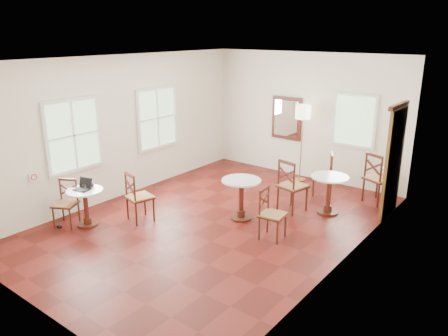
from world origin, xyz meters
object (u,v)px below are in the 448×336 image
object	(u,v)px
floor_lamp	(303,117)
water_glass	(84,188)
chair_near_b	(66,203)
chair_mid_a	(292,186)
cafe_table_mid	(241,195)
cafe_table_back	(329,190)
chair_mid_b	(271,214)
chair_back_a	(378,178)
laptop	(84,187)
cafe_table_near	(86,204)
chair_near_a	(139,197)
chair_back_b	(323,174)
mouse	(83,191)
navy_mug	(92,185)
power_adapter	(59,227)

from	to	relation	value
floor_lamp	water_glass	distance (m)	5.12
chair_near_b	chair_mid_a	bearing A→B (deg)	18.84
cafe_table_mid	cafe_table_back	size ratio (longest dim) A/B	1.03
chair_mid_b	chair_back_a	bearing A→B (deg)	-24.85
water_glass	laptop	bearing A→B (deg)	154.82
cafe_table_near	water_glass	bearing A→B (deg)	-18.05
chair_near_a	chair_back_b	bearing A→B (deg)	-106.43
cafe_table_near	laptop	bearing A→B (deg)	152.74
chair_near_b	water_glass	world-z (taller)	chair_near_b
chair_mid_a	laptop	distance (m)	3.96
cafe_table_near	laptop	size ratio (longest dim) A/B	2.13
floor_lamp	chair_mid_b	bearing A→B (deg)	-70.37
chair_near_b	mouse	size ratio (longest dim) A/B	9.55
floor_lamp	laptop	bearing A→B (deg)	-112.36
cafe_table_near	water_glass	size ratio (longest dim) A/B	6.89
floor_lamp	water_glass	bearing A→B (deg)	-111.73
chair_near_b	water_glass	distance (m)	0.49
chair_near_a	water_glass	distance (m)	0.99
chair_near_a	floor_lamp	world-z (taller)	floor_lamp
chair_near_b	floor_lamp	bearing A→B (deg)	38.15
chair_near_b	chair_mid_b	bearing A→B (deg)	1.70
chair_back_b	mouse	world-z (taller)	chair_back_b
cafe_table_near	chair_back_b	bearing A→B (deg)	56.83
cafe_table_near	chair_mid_a	distance (m)	3.94
cafe_table_mid	laptop	distance (m)	2.91
chair_mid_b	chair_back_b	size ratio (longest dim) A/B	0.96
chair_back_a	mouse	distance (m)	5.84
navy_mug	water_glass	distance (m)	0.19
floor_lamp	navy_mug	size ratio (longest dim) A/B	18.49
laptop	mouse	xyz separation A→B (m)	(0.13, -0.10, -0.03)
chair_back_a	navy_mug	world-z (taller)	chair_back_a
chair_back_b	power_adapter	size ratio (longest dim) A/B	10.75
chair_near_a	laptop	bearing A→B (deg)	63.36
chair_near_a	water_glass	xyz separation A→B (m)	(-0.60, -0.74, 0.27)
water_glass	power_adapter	bearing A→B (deg)	-130.44
chair_mid_a	chair_back_a	world-z (taller)	chair_back_a
chair_mid_b	floor_lamp	size ratio (longest dim) A/B	0.49
chair_mid_a	floor_lamp	xyz separation A→B (m)	(-0.76, 1.78, 1.01)
chair_mid_a	water_glass	distance (m)	3.94
chair_near_a	chair_back_b	distance (m)	4.04
cafe_table_near	mouse	distance (m)	0.31
cafe_table_near	mouse	bearing A→B (deg)	-42.24
chair_near_b	power_adapter	bearing A→B (deg)	-121.51
power_adapter	chair_near_b	bearing A→B (deg)	86.29
chair_back_b	navy_mug	distance (m)	4.86
floor_lamp	navy_mug	distance (m)	4.96
chair_back_b	water_glass	xyz separation A→B (m)	(-2.72, -4.18, 0.28)
chair_back_b	laptop	size ratio (longest dim) A/B	2.87
cafe_table_back	laptop	xyz separation A→B (m)	(-3.32, -3.25, 0.27)
chair_mid_a	chair_mid_b	distance (m)	1.32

